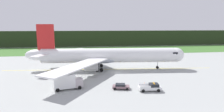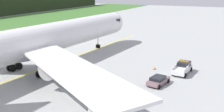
{
  "view_description": "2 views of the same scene",
  "coord_description": "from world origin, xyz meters",
  "px_view_note": "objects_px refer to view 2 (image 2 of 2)",
  "views": [
    {
      "loc": [
        -9.6,
        -56.95,
        15.53
      ],
      "look_at": [
        -1.54,
        5.28,
        4.73
      ],
      "focal_mm": 28.39,
      "sensor_mm": 36.0,
      "label": 1
    },
    {
      "loc": [
        -37.45,
        -25.02,
        13.85
      ],
      "look_at": [
        2.75,
        -5.9,
        2.08
      ],
      "focal_mm": 42.29,
      "sensor_mm": 36.0,
      "label": 2
    }
  ],
  "objects_px": {
    "ops_pickup_truck": "(183,68)",
    "apron_cone": "(155,68)",
    "catering_truck": "(109,106)",
    "staff_car": "(158,80)",
    "airliner": "(37,42)"
  },
  "relations": [
    {
      "from": "catering_truck",
      "to": "apron_cone",
      "type": "bearing_deg",
      "value": 2.93
    },
    {
      "from": "catering_truck",
      "to": "apron_cone",
      "type": "height_order",
      "value": "catering_truck"
    },
    {
      "from": "staff_car",
      "to": "apron_cone",
      "type": "distance_m",
      "value": 7.39
    },
    {
      "from": "airliner",
      "to": "ops_pickup_truck",
      "type": "distance_m",
      "value": 24.54
    },
    {
      "from": "catering_truck",
      "to": "staff_car",
      "type": "height_order",
      "value": "catering_truck"
    },
    {
      "from": "airliner",
      "to": "catering_truck",
      "type": "xyz_separation_m",
      "value": [
        -11.44,
        -18.94,
        -2.93
      ]
    },
    {
      "from": "catering_truck",
      "to": "apron_cone",
      "type": "xyz_separation_m",
      "value": [
        20.06,
        1.03,
        -1.71
      ]
    },
    {
      "from": "ops_pickup_truck",
      "to": "airliner",
      "type": "bearing_deg",
      "value": 110.89
    },
    {
      "from": "staff_car",
      "to": "apron_cone",
      "type": "relative_size",
      "value": 7.68
    },
    {
      "from": "airliner",
      "to": "ops_pickup_truck",
      "type": "relative_size",
      "value": 10.31
    },
    {
      "from": "airliner",
      "to": "staff_car",
      "type": "xyz_separation_m",
      "value": [
        1.7,
        -20.47,
        -4.22
      ]
    },
    {
      "from": "ops_pickup_truck",
      "to": "apron_cone",
      "type": "height_order",
      "value": "ops_pickup_truck"
    },
    {
      "from": "catering_truck",
      "to": "apron_cone",
      "type": "distance_m",
      "value": 20.16
    },
    {
      "from": "apron_cone",
      "to": "staff_car",
      "type": "bearing_deg",
      "value": -159.68
    },
    {
      "from": "airliner",
      "to": "apron_cone",
      "type": "distance_m",
      "value": 20.41
    }
  ]
}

